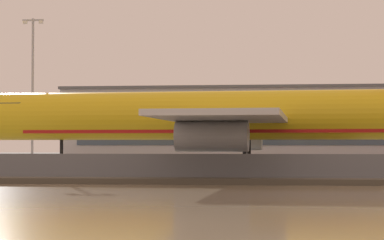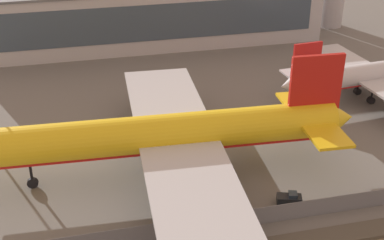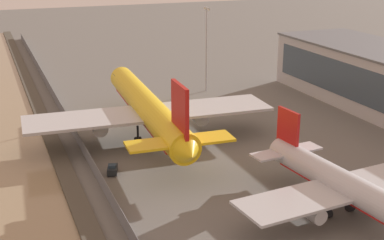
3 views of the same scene
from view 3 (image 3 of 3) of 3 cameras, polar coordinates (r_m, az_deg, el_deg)
The scene contains 7 objects.
ground_plane at distance 101.91m, azimuth -2.20°, elevation -3.24°, with size 500.00×500.00×0.00m, color #66635E.
shoreline_seawall at distance 97.50m, azimuth -13.67°, elevation -4.64°, with size 320.00×3.00×0.50m.
perimeter_fence at distance 97.72m, azimuth -11.11°, elevation -3.76°, with size 280.00×0.10×2.52m.
cargo_jet_yellow at distance 106.08m, azimuth -4.72°, elevation 1.23°, with size 56.84×48.69×16.66m.
passenger_jet_silver at distance 78.49m, azimuth 16.59°, elevation -7.12°, with size 39.93×34.16×12.37m.
baggage_tug at distance 92.46m, azimuth -8.49°, elevation -5.22°, with size 3.54×2.52×1.80m.
apron_light_mast_apron_west at distance 140.28m, azimuth 1.54°, elevation 8.01°, with size 3.20×0.40×22.11m.
Camera 3 is at (89.51, -31.22, 37.41)m, focal length 50.00 mm.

